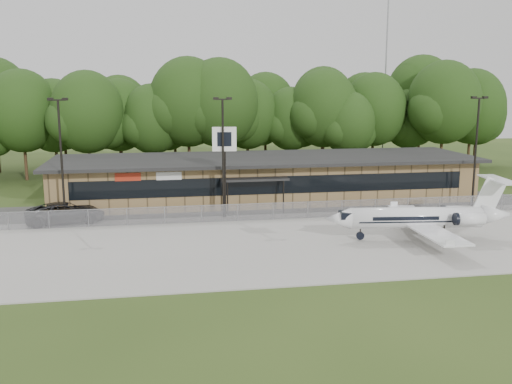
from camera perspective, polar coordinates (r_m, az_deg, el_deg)
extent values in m
plane|color=#2C4117|center=(34.30, 8.41, -8.54)|extent=(160.00, 160.00, 0.00)
cube|color=#9E9B93|center=(41.61, 4.99, -4.96)|extent=(64.00, 18.00, 0.08)
cube|color=#383835|center=(52.49, 1.81, -1.65)|extent=(50.00, 9.00, 0.06)
cube|color=olive|center=(56.45, 0.91, 1.27)|extent=(40.00, 10.00, 4.00)
cube|color=black|center=(51.55, 1.94, 0.70)|extent=(36.00, 0.08, 1.60)
cube|color=black|center=(55.65, 1.01, 3.37)|extent=(41.00, 11.50, 0.30)
cube|color=black|center=(50.50, -0.14, 1.30)|extent=(6.00, 1.60, 0.20)
cube|color=#B12B15|center=(50.36, -12.69, 1.47)|extent=(2.20, 0.06, 0.70)
cube|color=silver|center=(50.30, -8.71, 1.60)|extent=(2.20, 0.06, 0.70)
cube|color=gray|center=(48.04, 2.89, -1.93)|extent=(46.00, 0.03, 1.50)
cube|color=gray|center=(47.88, 2.90, -1.06)|extent=(46.00, 0.04, 0.04)
cylinder|color=gray|center=(85.12, 12.81, 11.27)|extent=(0.20, 0.20, 25.00)
cylinder|color=black|center=(48.25, -18.85, 2.69)|extent=(0.18, 0.18, 10.00)
cube|color=black|center=(47.87, -19.21, 8.68)|extent=(1.20, 0.12, 0.12)
cube|color=black|center=(47.96, -19.88, 8.73)|extent=(0.45, 0.30, 0.22)
cube|color=black|center=(47.78, -18.56, 8.80)|extent=(0.45, 0.30, 0.22)
cylinder|color=black|center=(47.93, -3.31, 3.20)|extent=(0.18, 0.18, 10.00)
cube|color=black|center=(47.54, -3.37, 9.24)|extent=(1.20, 0.12, 0.12)
cube|color=black|center=(47.48, -4.04, 9.32)|extent=(0.45, 0.30, 0.22)
cube|color=black|center=(47.61, -2.71, 9.33)|extent=(0.45, 0.30, 0.22)
cylinder|color=black|center=(55.42, 21.09, 3.51)|extent=(0.18, 0.18, 10.00)
cube|color=black|center=(55.08, 21.45, 8.73)|extent=(1.20, 0.12, 0.12)
cube|color=black|center=(54.80, 20.95, 8.83)|extent=(0.45, 0.30, 0.22)
cube|color=black|center=(55.37, 21.95, 8.77)|extent=(0.45, 0.30, 0.22)
cylinder|color=white|center=(43.10, 15.67, -2.58)|extent=(9.75, 2.62, 1.54)
cone|color=white|center=(41.60, 8.11, -2.76)|extent=(2.09, 1.75, 1.54)
cone|color=white|center=(45.31, 22.74, -2.20)|extent=(2.28, 1.77, 1.54)
cube|color=white|center=(40.47, 17.74, -4.18)|extent=(2.76, 5.99, 0.12)
cube|color=white|center=(46.28, 14.95, -2.20)|extent=(2.76, 5.99, 0.12)
cylinder|color=white|center=(43.24, 20.56, -2.63)|extent=(2.21, 1.10, 0.87)
cylinder|color=white|center=(45.39, 19.35, -1.94)|extent=(2.21, 1.10, 0.87)
cube|color=white|center=(44.83, 22.32, -0.47)|extent=(2.37, 0.40, 2.90)
cube|color=white|center=(44.88, 23.09, 1.05)|extent=(1.75, 4.55, 0.10)
cube|color=black|center=(41.67, 9.03, -2.38)|extent=(1.09, 1.26, 0.48)
cube|color=black|center=(43.99, 17.73, -4.17)|extent=(1.03, 2.39, 0.67)
cylinder|color=black|center=(42.29, 10.37, -4.42)|extent=(0.64, 0.64, 0.21)
imported|color=#2E2E31|center=(49.40, -18.53, -1.99)|extent=(6.67, 3.99, 1.74)
cylinder|color=black|center=(48.43, -3.15, 1.71)|extent=(0.24, 0.24, 7.39)
cube|color=silver|center=(48.05, -3.19, 5.31)|extent=(2.04, 0.41, 2.03)
cube|color=black|center=(47.93, -3.18, 5.29)|extent=(1.20, 0.14, 1.20)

